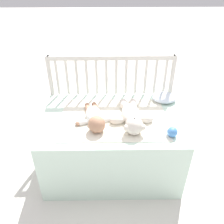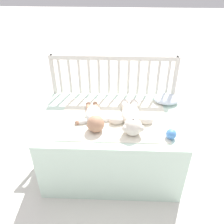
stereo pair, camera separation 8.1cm
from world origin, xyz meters
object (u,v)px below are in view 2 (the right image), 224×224
object	(u,v)px
small_pillow	(166,99)
toy_ball	(171,134)
teddy_bear	(131,117)
baby	(94,117)

from	to	relation	value
small_pillow	toy_ball	xyz separation A→B (m)	(-0.03, -0.46, 0.01)
teddy_bear	baby	distance (m)	0.27
toy_ball	small_pillow	bearing A→B (deg)	86.11
teddy_bear	baby	world-z (taller)	teddy_bear
teddy_bear	small_pillow	xyz separation A→B (m)	(0.30, 0.29, -0.02)
small_pillow	teddy_bear	bearing A→B (deg)	-135.46
teddy_bear	toy_ball	world-z (taller)	teddy_bear
teddy_bear	toy_ball	distance (m)	0.31
baby	toy_ball	bearing A→B (deg)	-16.55
teddy_bear	small_pillow	world-z (taller)	teddy_bear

